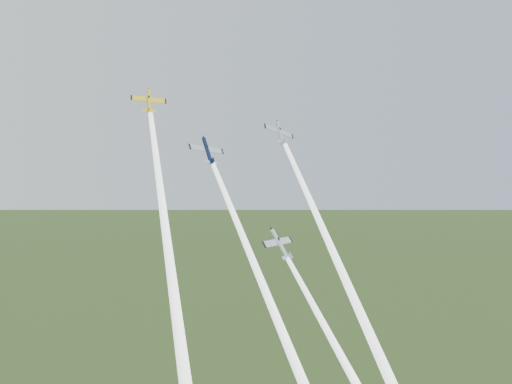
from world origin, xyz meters
name	(u,v)px	position (x,y,z in m)	size (l,w,h in m)	color
plane_yellow	(149,101)	(-16.82, 6.07, 109.70)	(6.95, 6.89, 1.09)	yellow
smoke_trail_yellow	(172,278)	(-24.31, -15.66, 79.56)	(2.32, 2.32, 69.39)	white
plane_navy	(207,151)	(-4.92, 3.84, 100.03)	(8.18, 8.12, 1.28)	#0D173B
smoke_trail_navy	(281,329)	(-4.96, -19.94, 68.85)	(2.32, 2.32, 72.04)	white
plane_silver_right	(280,133)	(12.01, 1.48, 103.84)	(7.88, 7.81, 1.23)	silver
smoke_trail_silver_right	(350,289)	(10.70, -21.25, 73.99)	(2.32, 2.32, 68.68)	white
plane_silver_low	(280,244)	(4.05, -8.43, 81.63)	(8.53, 8.46, 1.34)	silver
smoke_trail_silver_low	(356,384)	(7.67, -26.22, 57.84)	(2.32, 2.32, 53.45)	white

